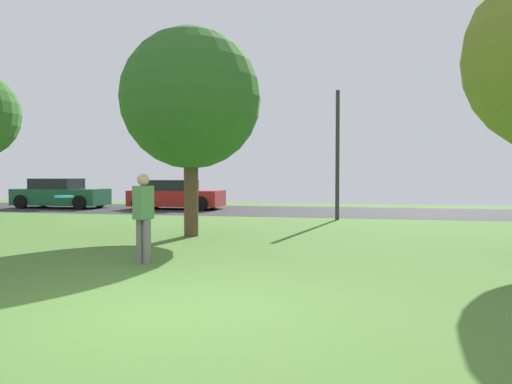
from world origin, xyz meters
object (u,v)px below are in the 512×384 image
street_lamp_post (337,155)px  frisbee_disc (64,196)px  parked_car_green (60,194)px  parked_car_red (176,196)px  oak_tree_left (191,99)px  person_thrower (143,214)px

street_lamp_post → frisbee_disc: bearing=-107.9°
parked_car_green → parked_car_red: size_ratio=1.04×
parked_car_green → street_lamp_post: street_lamp_post is taller
frisbee_disc → parked_car_red: 15.44m
oak_tree_left → parked_car_red: oak_tree_left is taller
frisbee_disc → parked_car_red: size_ratio=0.07×
frisbee_disc → parked_car_green: 17.48m
parked_car_green → parked_car_red: 5.72m
frisbee_disc → person_thrower: bearing=71.4°
oak_tree_left → parked_car_red: 10.69m
person_thrower → parked_car_red: (-4.54, 13.33, -0.24)m
oak_tree_left → person_thrower: 4.70m
person_thrower → parked_car_red: bearing=-142.6°
oak_tree_left → parked_car_green: bearing=137.1°
person_thrower → street_lamp_post: 9.87m
oak_tree_left → parked_car_green: size_ratio=1.22×
frisbee_disc → parked_car_red: parked_car_red is taller
person_thrower → parked_car_red: size_ratio=0.38×
parked_car_green → street_lamp_post: size_ratio=0.96×
oak_tree_left → person_thrower: size_ratio=3.35×
person_thrower → frisbee_disc: (-0.53, -1.56, 0.38)m
frisbee_disc → parked_car_red: (-4.01, 14.90, -0.62)m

